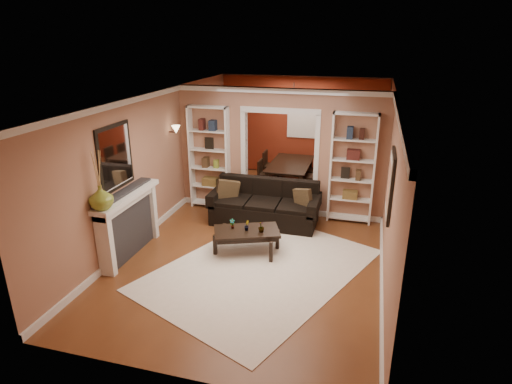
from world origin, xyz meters
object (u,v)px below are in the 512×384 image
(sofa, at_px, (264,203))
(dining_table, at_px, (291,175))
(bookshelf_left, at_px, (210,158))
(bookshelf_right, at_px, (352,169))
(coffee_table, at_px, (247,241))
(fireplace, at_px, (130,225))

(sofa, xyz_separation_m, dining_table, (0.11, 2.38, -0.12))
(sofa, bearing_deg, bookshelf_left, 157.58)
(bookshelf_right, bearing_deg, coffee_table, -131.43)
(bookshelf_left, distance_m, dining_table, 2.50)
(sofa, bearing_deg, coffee_table, -89.63)
(bookshelf_left, height_order, fireplace, bookshelf_left)
(bookshelf_left, bearing_deg, bookshelf_right, 0.00)
(dining_table, bearing_deg, bookshelf_left, 139.92)
(dining_table, bearing_deg, bookshelf_right, -138.65)
(sofa, height_order, bookshelf_right, bookshelf_right)
(sofa, height_order, coffee_table, sofa)
(bookshelf_left, relative_size, dining_table, 1.27)
(coffee_table, relative_size, dining_table, 0.64)
(bookshelf_left, height_order, dining_table, bookshelf_left)
(sofa, bearing_deg, fireplace, -134.94)
(bookshelf_left, xyz_separation_m, bookshelf_right, (3.10, 0.00, 0.00))
(sofa, relative_size, dining_table, 1.25)
(coffee_table, bearing_deg, sofa, 68.39)
(sofa, relative_size, bookshelf_left, 0.98)
(bookshelf_left, relative_size, bookshelf_right, 1.00)
(coffee_table, xyz_separation_m, bookshelf_right, (1.69, 1.91, 0.93))
(sofa, xyz_separation_m, bookshelf_left, (-1.41, 0.58, 0.71))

